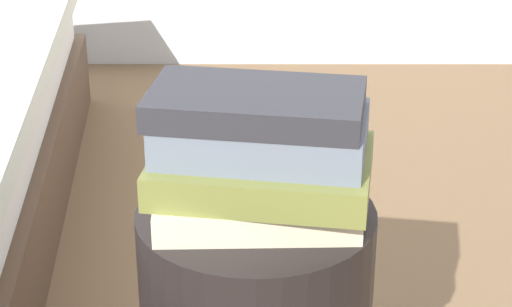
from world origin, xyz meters
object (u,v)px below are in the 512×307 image
Objects in this scene: book_cream at (257,202)px; book_slate at (262,134)px; book_charcoal at (257,103)px; book_olive at (262,170)px.

book_slate is (0.01, 0.02, 0.10)m from book_cream.
book_charcoal reaches higher than book_slate.
book_cream is 0.97× the size of book_charcoal.
book_slate is 0.05m from book_charcoal.
book_olive is at bearing 44.70° from book_cream.
book_charcoal is at bearing 85.66° from book_cream.
book_cream is at bearing -125.14° from book_olive.
book_olive is 0.05m from book_slate.
book_cream is 0.14m from book_charcoal.
book_slate is at bearing 100.50° from book_olive.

